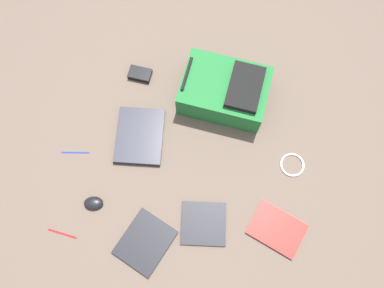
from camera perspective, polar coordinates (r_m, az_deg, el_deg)
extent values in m
plane|color=brown|center=(2.05, -1.39, -0.51)|extent=(4.15, 4.15, 0.00)
cube|color=#1E662D|center=(2.08, 4.76, 7.76)|extent=(0.34, 0.46, 0.17)
cube|color=black|center=(1.99, 7.82, 8.30)|extent=(0.26, 0.18, 0.03)
cylinder|color=black|center=(2.02, -0.77, 10.28)|extent=(0.19, 0.03, 0.02)
cube|color=#24242C|center=(2.08, -7.68, 1.14)|extent=(0.35, 0.29, 0.02)
cube|color=#2D2D38|center=(2.06, -7.73, 1.28)|extent=(0.34, 0.28, 0.01)
cube|color=silver|center=(1.97, 1.69, -11.60)|extent=(0.24, 0.25, 0.01)
cube|color=black|center=(1.96, 1.69, -11.58)|extent=(0.25, 0.26, 0.00)
cube|color=silver|center=(2.01, 12.36, -12.13)|extent=(0.25, 0.29, 0.02)
cube|color=red|center=(2.00, 12.42, -12.11)|extent=(0.26, 0.30, 0.00)
cube|color=silver|center=(1.97, -6.88, -14.11)|extent=(0.31, 0.29, 0.02)
cube|color=black|center=(1.96, -6.91, -14.09)|extent=(0.32, 0.30, 0.00)
ellipsoid|color=black|center=(2.03, -14.28, -8.41)|extent=(0.09, 0.11, 0.04)
torus|color=silver|center=(2.09, 14.52, -2.98)|extent=(0.13, 0.13, 0.01)
cube|color=black|center=(2.22, -7.65, 10.15)|extent=(0.08, 0.13, 0.03)
cylinder|color=red|center=(2.06, -18.54, -12.38)|extent=(0.02, 0.15, 0.01)
cylinder|color=#1933B2|center=(2.13, -16.79, -1.19)|extent=(0.04, 0.14, 0.01)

